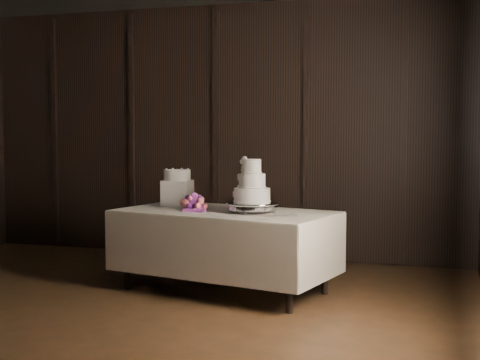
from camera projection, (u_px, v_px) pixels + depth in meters
name	position (u px, v px, depth m)	size (l,w,h in m)	color
room	(52.00, 130.00, 4.67)	(6.08, 7.08, 3.08)	black
display_table	(225.00, 247.00, 6.21)	(2.17, 1.46, 0.76)	#EFE4CE
cake_stand	(252.00, 208.00, 6.06)	(0.48, 0.48, 0.09)	silver
wedding_cake	(248.00, 186.00, 6.04)	(0.38, 0.33, 0.40)	white
bouquet	(194.00, 203.00, 6.24)	(0.30, 0.40, 0.19)	#EB6886
box_pedestal	(177.00, 193.00, 6.65)	(0.26, 0.26, 0.25)	white
small_cake	(177.00, 175.00, 6.64)	(0.27, 0.27, 0.11)	white
cake_knife	(272.00, 215.00, 5.81)	(0.37, 0.02, 0.01)	silver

